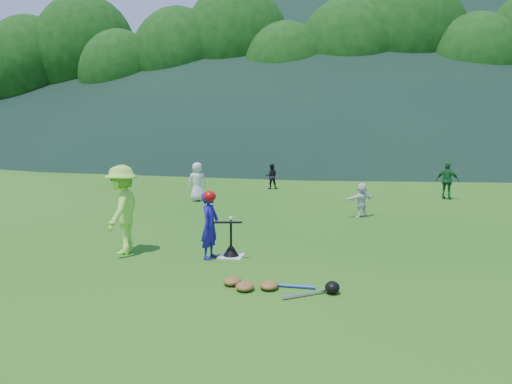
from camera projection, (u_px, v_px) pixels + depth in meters
ground at (231, 257)px, 9.42m from camera, size 120.00×120.00×0.00m
home_plate at (231, 256)px, 9.42m from camera, size 0.45×0.45×0.02m
baseball at (231, 218)px, 9.32m from camera, size 0.08×0.08×0.08m
batter_child at (210, 225)px, 9.22m from camera, size 0.37×0.50×1.25m
adult_coach at (122, 210)px, 9.57m from camera, size 0.74×1.16×1.71m
fielder_a at (197, 182)px, 16.14m from camera, size 0.74×0.66×1.27m
fielder_b at (271, 176)px, 19.25m from camera, size 0.54×0.46×0.97m
fielder_c at (447, 181)px, 16.52m from camera, size 0.79×0.53×1.24m
fielder_d at (361, 200)px, 13.37m from camera, size 0.86×0.74×0.93m
batting_tee at (231, 250)px, 9.40m from camera, size 0.30×0.30×0.68m
batter_gear at (211, 198)px, 9.15m from camera, size 0.73×0.26×0.61m
equipment_pile at (269, 285)px, 7.54m from camera, size 1.80×0.72×0.19m
outfield_fence at (321, 149)px, 36.57m from camera, size 70.07×0.08×1.33m
tree_line at (330, 54)px, 41.19m from camera, size 70.04×11.40×14.82m
distant_hills at (298, 53)px, 88.43m from camera, size 155.00×140.00×32.00m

